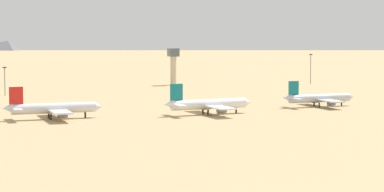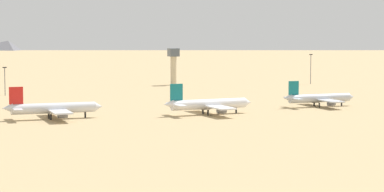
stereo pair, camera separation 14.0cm
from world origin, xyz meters
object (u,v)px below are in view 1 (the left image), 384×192
(parked_jet_teal_4, at_px, (208,104))
(parked_jet_teal_5, at_px, (319,98))
(parked_jet_red_3, at_px, (53,108))
(control_tower, at_px, (173,63))
(light_pole_mid, at_px, (5,79))
(light_pole_east, at_px, (174,70))
(light_pole_west, at_px, (311,67))

(parked_jet_teal_4, bearing_deg, parked_jet_teal_5, 7.78)
(parked_jet_red_3, height_order, control_tower, control_tower)
(control_tower, height_order, light_pole_mid, control_tower)
(parked_jet_teal_5, height_order, light_pole_east, light_pole_east)
(parked_jet_teal_5, xyz_separation_m, light_pole_east, (-12.92, 132.02, 4.17))
(light_pole_mid, relative_size, light_pole_east, 1.01)
(parked_jet_teal_5, relative_size, control_tower, 1.61)
(control_tower, bearing_deg, light_pole_east, 68.24)
(parked_jet_red_3, distance_m, light_pole_east, 163.53)
(parked_jet_teal_5, bearing_deg, light_pole_mid, 138.71)
(light_pole_mid, bearing_deg, light_pole_east, 21.89)
(parked_jet_red_3, relative_size, light_pole_east, 2.66)
(light_pole_west, relative_size, light_pole_east, 1.26)
(parked_jet_red_3, relative_size, light_pole_west, 2.11)
(parked_jet_teal_4, xyz_separation_m, light_pole_west, (107.15, 117.12, 5.56))
(parked_jet_teal_4, bearing_deg, parked_jet_red_3, 170.64)
(parked_jet_teal_5, distance_m, light_pole_mid, 142.77)
(parked_jet_red_3, bearing_deg, control_tower, 56.68)
(parked_jet_red_3, xyz_separation_m, parked_jet_teal_5, (104.54, 3.38, -0.30))
(light_pole_mid, height_order, light_pole_east, light_pole_mid)
(parked_jet_teal_4, bearing_deg, control_tower, 72.53)
(parked_jet_red_3, relative_size, parked_jet_teal_4, 0.99)
(light_pole_mid, bearing_deg, parked_jet_teal_5, -41.26)
(light_pole_east, bearing_deg, parked_jet_red_3, -124.09)
(parked_jet_teal_4, xyz_separation_m, light_pole_east, (37.43, 141.52, 3.85))
(parked_jet_teal_5, height_order, light_pole_mid, light_pole_mid)
(control_tower, bearing_deg, parked_jet_teal_4, -104.56)
(control_tower, xyz_separation_m, light_pole_west, (71.63, -19.63, -2.44))
(parked_jet_red_3, relative_size, parked_jet_teal_5, 1.09)
(light_pole_mid, bearing_deg, light_pole_west, 4.71)
(light_pole_west, relative_size, light_pole_mid, 1.25)
(light_pole_west, distance_m, light_pole_east, 73.89)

